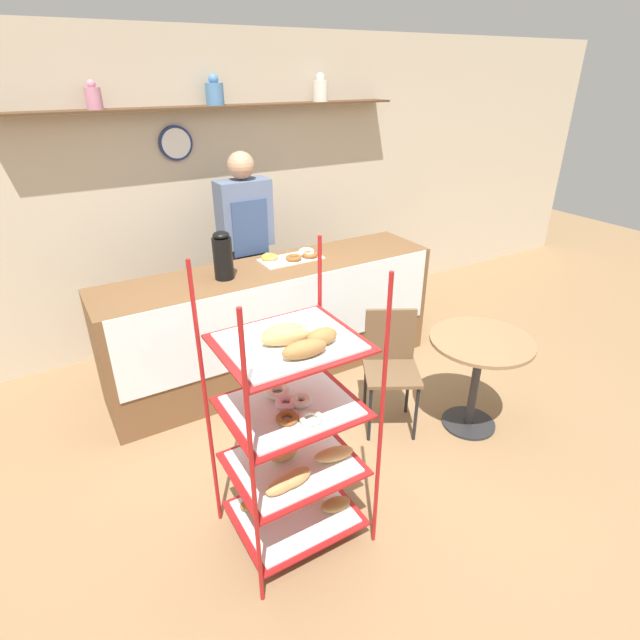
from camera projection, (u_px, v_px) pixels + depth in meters
The scene contains 9 objects.
ground_plane at pixel (349, 447), 3.51m from camera, with size 14.00×14.00×0.00m, color olive.
back_wall at pixel (219, 192), 4.59m from camera, with size 10.00×0.30×2.70m.
display_counter at pixel (275, 322), 4.16m from camera, with size 2.76×0.63×0.97m.
pastry_rack at pixel (293, 434), 2.57m from camera, with size 0.71×0.61×1.62m.
person_worker at pixel (246, 248), 4.32m from camera, with size 0.44×0.23×1.79m.
cafe_table at pixel (478, 362), 3.49m from camera, with size 0.71×0.71×0.73m.
cafe_chair at pixel (391, 357), 3.56m from camera, with size 0.52×0.52×0.87m.
coffee_carafe at pixel (223, 256), 3.66m from camera, with size 0.14×0.14×0.36m.
donut_tray_counter at pixel (294, 256), 4.11m from camera, with size 0.51×0.26×0.05m.
Camera 1 is at (-1.58, -2.23, 2.38)m, focal length 28.00 mm.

